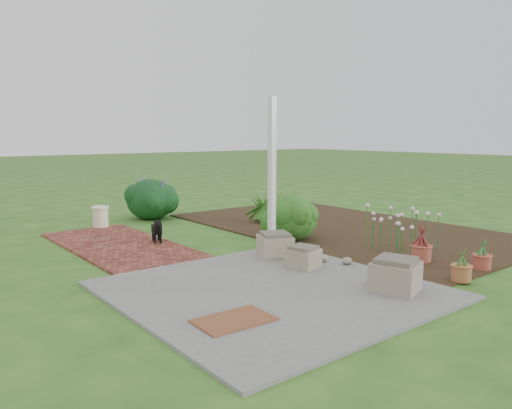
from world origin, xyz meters
TOP-DOWN VIEW (x-y plane):
  - ground at (0.00, 0.00)m, footprint 80.00×80.00m
  - concrete_patio at (-1.25, -1.75)m, footprint 3.50×3.50m
  - brick_path at (-1.70, 1.75)m, footprint 1.60×3.50m
  - garden_bed at (2.50, 0.50)m, footprint 4.00×7.00m
  - veranda_post at (0.30, 0.10)m, footprint 0.10×0.10m
  - stone_trough_near at (-0.15, -2.72)m, footprint 0.66×0.66m
  - stone_trough_mid at (-0.29, -1.28)m, footprint 0.48×0.48m
  - stone_trough_far at (-0.19, -0.56)m, footprint 0.63×0.63m
  - coir_doormat at (-2.24, -2.32)m, footprint 0.79×0.53m
  - black_dog at (-1.14, 1.46)m, footprint 0.23×0.45m
  - cream_ceramic_urn at (-1.35, 3.48)m, footprint 0.32×0.32m
  - evergreen_shrub at (0.90, 0.28)m, footprint 1.20×1.20m
  - agapanthus_clump_back at (2.12, 1.72)m, footprint 0.91×0.91m
  - agapanthus_clump_front at (1.59, 1.95)m, footprint 1.05×1.05m
  - pink_flower_patch at (1.66, -1.50)m, footprint 1.16×1.16m
  - terracotta_pot_bronze at (1.37, -2.07)m, footprint 0.33×0.33m
  - terracotta_pot_small_left at (1.64, -2.86)m, footprint 0.30×0.30m
  - terracotta_pot_small_right at (0.88, -2.98)m, footprint 0.31×0.31m
  - purple_flowering_bush at (-0.00, 3.95)m, footprint 1.34×1.34m

SIDE VIEW (x-z plane):
  - ground at x=0.00m, z-range 0.00..0.00m
  - garden_bed at x=2.50m, z-range 0.00..0.03m
  - concrete_patio at x=-1.25m, z-range 0.00..0.04m
  - brick_path at x=-1.70m, z-range 0.00..0.04m
  - coir_doormat at x=-2.24m, z-range 0.04..0.06m
  - terracotta_pot_small_left at x=1.64m, z-range 0.03..0.23m
  - terracotta_pot_small_right at x=0.88m, z-range 0.03..0.24m
  - terracotta_pot_bronze at x=1.37m, z-range 0.03..0.27m
  - stone_trough_mid at x=-0.29m, z-range 0.04..0.30m
  - stone_trough_far at x=-0.19m, z-range 0.04..0.36m
  - stone_trough_near at x=-0.15m, z-range 0.04..0.38m
  - cream_ceramic_urn at x=-1.35m, z-range 0.04..0.44m
  - black_dog at x=-1.14m, z-range 0.08..0.47m
  - pink_flower_patch at x=1.66m, z-range 0.03..0.76m
  - agapanthus_clump_front at x=1.59m, z-range 0.03..0.78m
  - agapanthus_clump_back at x=2.12m, z-range 0.03..0.82m
  - evergreen_shrub at x=0.90m, z-range 0.03..0.83m
  - purple_flowering_bush at x=0.00m, z-range 0.00..0.92m
  - veranda_post at x=0.30m, z-range 0.00..2.50m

